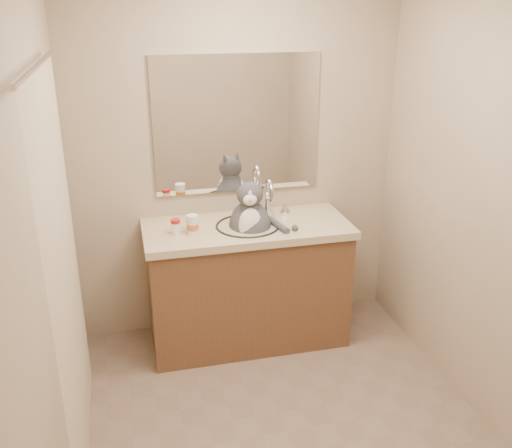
# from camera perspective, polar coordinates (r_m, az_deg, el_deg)

# --- Properties ---
(room) EXTENTS (2.22, 2.52, 2.42)m
(room) POSITION_cam_1_polar(r_m,az_deg,el_deg) (2.70, 3.60, -0.54)
(room) COLOR #7D6756
(room) RESTS_ON ground
(vanity) EXTENTS (1.34, 0.59, 1.12)m
(vanity) POSITION_cam_1_polar(r_m,az_deg,el_deg) (3.86, -0.87, -5.71)
(vanity) COLOR brown
(vanity) RESTS_ON ground
(mirror) EXTENTS (1.10, 0.02, 0.90)m
(mirror) POSITION_cam_1_polar(r_m,az_deg,el_deg) (3.77, -1.89, 9.89)
(mirror) COLOR white
(mirror) RESTS_ON room
(shower_curtain) EXTENTS (0.02, 1.30, 1.93)m
(shower_curtain) POSITION_cam_1_polar(r_m,az_deg,el_deg) (2.77, -18.50, -4.94)
(shower_curtain) COLOR beige
(shower_curtain) RESTS_ON ground
(cat) EXTENTS (0.38, 0.38, 0.55)m
(cat) POSITION_cam_1_polar(r_m,az_deg,el_deg) (3.67, -0.57, 0.02)
(cat) COLOR #45454A
(cat) RESTS_ON vanity
(pill_bottle_redcap) EXTENTS (0.06, 0.06, 0.10)m
(pill_bottle_redcap) POSITION_cam_1_polar(r_m,az_deg,el_deg) (3.56, -8.04, -0.28)
(pill_bottle_redcap) COLOR white
(pill_bottle_redcap) RESTS_ON vanity
(pill_bottle_orange) EXTENTS (0.09, 0.09, 0.12)m
(pill_bottle_orange) POSITION_cam_1_polar(r_m,az_deg,el_deg) (3.55, -6.34, -0.10)
(pill_bottle_orange) COLOR white
(pill_bottle_orange) RESTS_ON vanity
(grey_canister) EXTENTS (0.04, 0.04, 0.06)m
(grey_canister) POSITION_cam_1_polar(r_m,az_deg,el_deg) (3.64, -6.66, -0.05)
(grey_canister) COLOR gray
(grey_canister) RESTS_ON vanity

